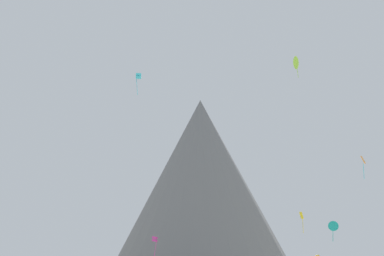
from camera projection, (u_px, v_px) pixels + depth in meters
rock_massif at (204, 191)px, 103.82m from camera, size 65.79×65.79×51.16m
kite_orange_mid at (363, 162)px, 70.51m from camera, size 1.02×0.85×4.28m
kite_lime_high at (296, 63)px, 70.35m from camera, size 1.89×2.34×4.15m
kite_magenta_low at (155, 240)px, 66.92m from camera, size 0.92×0.88×3.44m
kite_teal_low at (333, 226)px, 66.08m from camera, size 1.77×1.10×3.39m
kite_yellow_mid at (302, 218)px, 78.95m from camera, size 0.77×0.52×4.32m
kite_cyan_high at (139, 76)px, 75.36m from camera, size 1.18×1.25×4.74m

